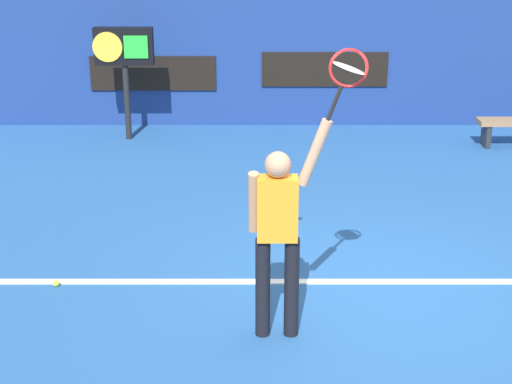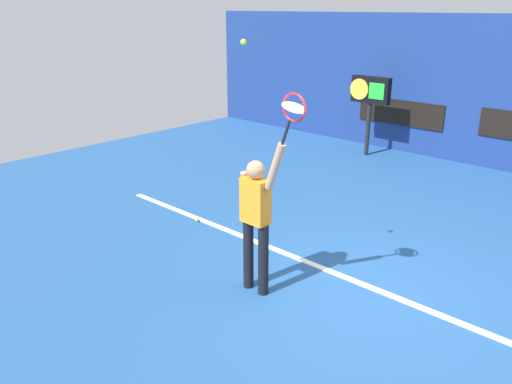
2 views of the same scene
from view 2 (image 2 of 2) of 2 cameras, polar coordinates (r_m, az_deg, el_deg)
The scene contains 8 objects.
ground_plane at distance 6.73m, azimuth 11.75°, elevation -10.64°, with size 18.00×18.00×0.00m, color #23518C.
sponsor_banner_portside at distance 13.08m, azimuth 15.58°, elevation 8.41°, with size 2.20×0.03×0.60m, color black.
court_baseline at distance 6.83m, azimuth 12.34°, elevation -10.16°, with size 10.00×0.10×0.01m, color white.
tennis_player at distance 6.18m, azimuth 0.01°, elevation -2.59°, with size 0.68×0.31×1.97m.
tennis_racket at distance 5.46m, azimuth 4.10°, elevation 8.95°, with size 0.40×0.27×0.63m.
tennis_ball at distance 5.72m, azimuth -1.38°, elevation 16.18°, with size 0.07×0.07×0.07m, color #CCE033.
scoreboard_clock at distance 12.40m, azimuth 12.47°, elevation 10.51°, with size 0.96×0.20×1.85m.
spare_ball at distance 8.62m, azimuth -6.52°, elevation -3.07°, with size 0.07×0.07×0.07m, color #CCE033.
Camera 2 is at (2.87, -5.07, 3.37)m, focal length 36.32 mm.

